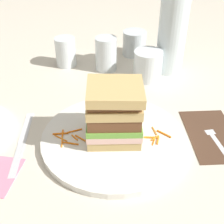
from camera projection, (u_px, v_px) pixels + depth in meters
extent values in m
plane|color=beige|center=(121.00, 134.00, 0.65)|extent=(3.00, 3.00, 0.00)
cylinder|color=white|center=(114.00, 139.00, 0.63)|extent=(0.30, 0.30, 0.01)
cube|color=tan|center=(114.00, 133.00, 0.62)|extent=(0.11, 0.10, 0.02)
cube|color=beige|center=(114.00, 126.00, 0.61)|extent=(0.12, 0.10, 0.01)
cube|color=#6BA83D|center=(114.00, 121.00, 0.60)|extent=(0.12, 0.10, 0.01)
cube|color=brown|center=(114.00, 114.00, 0.59)|extent=(0.11, 0.10, 0.03)
cube|color=tan|center=(114.00, 104.00, 0.58)|extent=(0.11, 0.10, 0.02)
cube|color=brown|center=(114.00, 97.00, 0.57)|extent=(0.10, 0.09, 0.01)
cube|color=tan|center=(115.00, 91.00, 0.55)|extent=(0.11, 0.10, 0.02)
cylinder|color=orange|center=(80.00, 138.00, 0.62)|extent=(0.02, 0.02, 0.00)
cylinder|color=orange|center=(74.00, 131.00, 0.64)|extent=(0.03, 0.01, 0.00)
cylinder|color=orange|center=(60.00, 133.00, 0.63)|extent=(0.03, 0.00, 0.00)
cylinder|color=orange|center=(63.00, 133.00, 0.63)|extent=(0.00, 0.02, 0.00)
cylinder|color=orange|center=(71.00, 143.00, 0.60)|extent=(0.03, 0.01, 0.00)
cylinder|color=orange|center=(61.00, 138.00, 0.62)|extent=(0.03, 0.02, 0.00)
cylinder|color=orange|center=(75.00, 138.00, 0.62)|extent=(0.01, 0.02, 0.00)
cylinder|color=orange|center=(62.00, 141.00, 0.61)|extent=(0.00, 0.03, 0.00)
cylinder|color=orange|center=(154.00, 141.00, 0.61)|extent=(0.01, 0.03, 0.00)
cylinder|color=orange|center=(151.00, 137.00, 0.62)|extent=(0.03, 0.01, 0.00)
cylinder|color=orange|center=(158.00, 141.00, 0.61)|extent=(0.01, 0.02, 0.00)
cylinder|color=orange|center=(155.00, 138.00, 0.62)|extent=(0.02, 0.01, 0.00)
cylinder|color=orange|center=(155.00, 131.00, 0.64)|extent=(0.01, 0.03, 0.00)
cylinder|color=orange|center=(164.00, 134.00, 0.63)|extent=(0.03, 0.03, 0.00)
cube|color=#4C3323|center=(212.00, 134.00, 0.65)|extent=(0.11, 0.18, 0.00)
cube|color=silver|center=(210.00, 131.00, 0.65)|extent=(0.02, 0.02, 0.00)
cylinder|color=silver|center=(208.00, 123.00, 0.68)|extent=(0.01, 0.04, 0.00)
cylinder|color=silver|center=(206.00, 123.00, 0.67)|extent=(0.01, 0.04, 0.00)
cylinder|color=silver|center=(204.00, 123.00, 0.67)|extent=(0.01, 0.04, 0.00)
cylinder|color=silver|center=(201.00, 124.00, 0.67)|extent=(0.01, 0.04, 0.00)
cube|color=silver|center=(17.00, 160.00, 0.59)|extent=(0.02, 0.10, 0.00)
cube|color=silver|center=(26.00, 127.00, 0.67)|extent=(0.02, 0.11, 0.00)
cylinder|color=white|center=(148.00, 65.00, 0.82)|extent=(0.08, 0.08, 0.08)
cylinder|color=orange|center=(147.00, 69.00, 0.83)|extent=(0.07, 0.07, 0.06)
cylinder|color=silver|center=(172.00, 34.00, 0.82)|extent=(0.08, 0.08, 0.22)
cylinder|color=silver|center=(106.00, 54.00, 0.86)|extent=(0.06, 0.06, 0.10)
cylinder|color=silver|center=(66.00, 52.00, 0.89)|extent=(0.06, 0.06, 0.08)
cylinder|color=silver|center=(134.00, 43.00, 0.95)|extent=(0.07, 0.07, 0.08)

